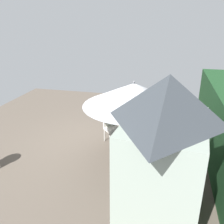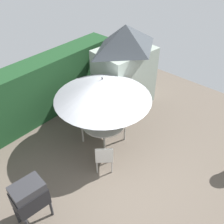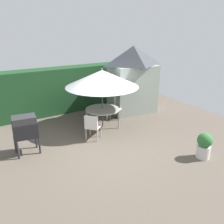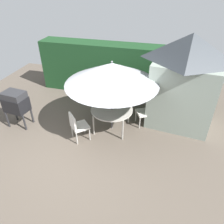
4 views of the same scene
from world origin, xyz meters
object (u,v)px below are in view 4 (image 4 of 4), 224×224
Objects in this scene: garden_shed at (184,82)px; patio_umbrella at (112,73)px; patio_table at (112,110)px; bbq_grill at (16,102)px; chair_near_shed at (147,110)px; chair_far_side at (77,125)px.

garden_shed is 1.08× the size of patio_umbrella.
garden_shed is 2.34m from patio_table.
bbq_grill is 4.13m from chair_near_shed.
patio_umbrella reaches higher than patio_table.
patio_umbrella is 3.17m from bbq_grill.
bbq_grill is at bearing 174.49° from chair_far_side.
garden_shed reaches higher than chair_near_shed.
patio_umbrella is 2.98× the size of chair_far_side.
bbq_grill is 2.14m from chair_far_side.
chair_far_side reaches higher than patio_table.
bbq_grill is at bearing -168.73° from patio_table.
patio_table is 3.00m from bbq_grill.
patio_table is 1.07× the size of bbq_grill.
chair_far_side is (-0.83, -0.79, -0.15)m from patio_table.
chair_far_side is (-1.85, -1.31, 0.00)m from chair_near_shed.
chair_far_side is (2.11, -0.20, -0.33)m from bbq_grill.
garden_shed is 2.42× the size of bbq_grill.
patio_table is 1.16m from chair_near_shed.
bbq_grill is (-2.94, -0.59, 0.18)m from patio_table.
garden_shed reaches higher than patio_table.
chair_near_shed is (-0.99, -0.35, -0.96)m from garden_shed.
chair_near_shed is (1.02, 0.53, -0.15)m from patio_table.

